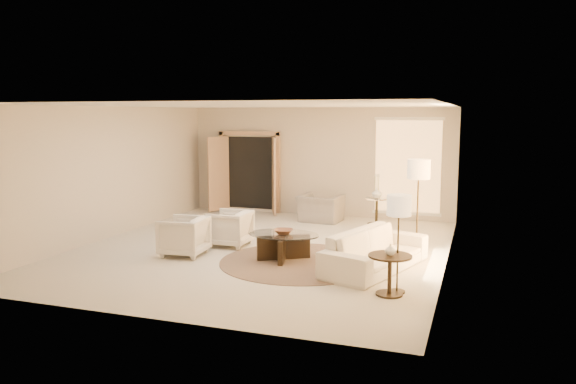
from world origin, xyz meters
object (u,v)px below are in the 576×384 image
(side_vase, at_px, (377,193))
(floor_lamp_far, at_px, (399,210))
(side_table, at_px, (377,209))
(armchair_right, at_px, (184,234))
(sofa, at_px, (376,250))
(floor_lamp_near, at_px, (419,173))
(accent_chair, at_px, (321,204))
(end_table, at_px, (390,268))
(coffee_table, at_px, (284,243))
(armchair_left, at_px, (229,226))
(bowl, at_px, (284,232))
(end_vase, at_px, (390,250))

(side_vase, bearing_deg, floor_lamp_far, -76.50)
(side_table, bearing_deg, armchair_right, -125.51)
(sofa, distance_m, floor_lamp_near, 1.97)
(armchair_right, relative_size, floor_lamp_near, 0.45)
(accent_chair, bearing_deg, side_table, -174.23)
(end_table, relative_size, side_vase, 2.58)
(end_table, bearing_deg, coffee_table, 146.98)
(side_vase, bearing_deg, side_table, 0.00)
(floor_lamp_near, bearing_deg, accent_chair, 137.40)
(floor_lamp_far, relative_size, side_vase, 5.93)
(armchair_right, height_order, floor_lamp_near, floor_lamp_near)
(armchair_right, bearing_deg, end_table, 70.35)
(armchair_left, distance_m, coffee_table, 1.56)
(coffee_table, height_order, side_vase, side_vase)
(armchair_right, height_order, coffee_table, armchair_right)
(armchair_right, bearing_deg, side_vase, 139.98)
(end_table, xyz_separation_m, side_vase, (-1.11, 5.17, 0.36))
(armchair_left, distance_m, armchair_right, 1.10)
(armchair_right, xyz_separation_m, side_table, (2.91, 4.08, -0.01))
(armchair_left, relative_size, floor_lamp_near, 0.44)
(armchair_right, distance_m, bowl, 1.91)
(armchair_left, xyz_separation_m, armchair_right, (-0.49, -0.98, 0.01))
(floor_lamp_far, bearing_deg, floor_lamp_near, 90.00)
(end_vase, bearing_deg, armchair_left, 149.64)
(end_vase, bearing_deg, coffee_table, 146.98)
(accent_chair, height_order, end_table, accent_chair)
(coffee_table, xyz_separation_m, bowl, (0.00, 0.00, 0.22))
(floor_lamp_far, distance_m, bowl, 2.65)
(coffee_table, xyz_separation_m, end_table, (2.14, -1.39, 0.11))
(floor_lamp_near, distance_m, end_vase, 2.89)
(floor_lamp_far, bearing_deg, side_table, 103.50)
(end_table, height_order, bowl, end_table)
(armchair_left, height_order, accent_chair, accent_chair)
(armchair_right, xyz_separation_m, coffee_table, (1.88, 0.30, -0.10))
(sofa, relative_size, armchair_right, 2.88)
(armchair_right, height_order, side_table, armchair_right)
(accent_chair, bearing_deg, sofa, 122.73)
(end_table, bearing_deg, floor_lamp_far, 60.70)
(end_vase, distance_m, side_vase, 5.29)
(armchair_left, relative_size, floor_lamp_far, 0.54)
(armchair_left, bearing_deg, sofa, 75.12)
(accent_chair, xyz_separation_m, end_table, (2.50, -5.14, -0.03))
(armchair_right, distance_m, end_table, 4.17)
(floor_lamp_near, distance_m, floor_lamp_far, 2.62)
(accent_chair, bearing_deg, floor_lamp_near, 142.04)
(coffee_table, bearing_deg, armchair_left, 154.00)
(armchair_right, relative_size, side_table, 1.23)
(accent_chair, bearing_deg, armchair_right, 73.99)
(sofa, xyz_separation_m, coffee_table, (-1.71, 0.12, -0.03))
(side_table, height_order, floor_lamp_far, floor_lamp_far)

